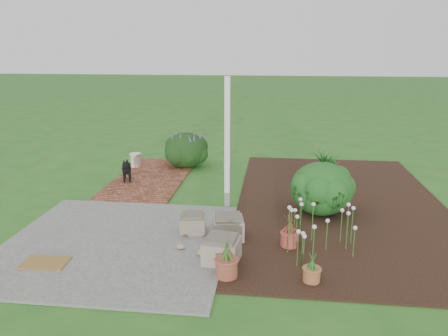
# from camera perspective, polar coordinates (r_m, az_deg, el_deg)

# --- Properties ---
(ground) EXTENTS (80.00, 80.00, 0.00)m
(ground) POSITION_cam_1_polar(r_m,az_deg,el_deg) (8.48, -1.67, -5.24)
(ground) COLOR #256820
(ground) RESTS_ON ground
(concrete_patio) EXTENTS (3.50, 3.50, 0.04)m
(concrete_patio) POSITION_cam_1_polar(r_m,az_deg,el_deg) (7.21, -13.81, -9.45)
(concrete_patio) COLOR #5A5957
(concrete_patio) RESTS_ON ground
(brick_path) EXTENTS (1.60, 3.50, 0.04)m
(brick_path) POSITION_cam_1_polar(r_m,az_deg,el_deg) (10.45, -9.51, -1.28)
(brick_path) COLOR brown
(brick_path) RESTS_ON ground
(garden_bed) EXTENTS (4.00, 7.00, 0.03)m
(garden_bed) POSITION_cam_1_polar(r_m,az_deg,el_deg) (8.95, 14.91, -4.53)
(garden_bed) COLOR black
(garden_bed) RESTS_ON ground
(veranda_post) EXTENTS (0.10, 0.10, 2.50)m
(veranda_post) POSITION_cam_1_polar(r_m,az_deg,el_deg) (8.17, 0.45, 3.13)
(veranda_post) COLOR white
(veranda_post) RESTS_ON ground
(stone_trough_near) EXTENTS (0.55, 0.55, 0.33)m
(stone_trough_near) POSITION_cam_1_polar(r_m,az_deg,el_deg) (6.34, -0.29, -10.72)
(stone_trough_near) COLOR gray
(stone_trough_near) RESTS_ON concrete_patio
(stone_trough_mid) EXTENTS (0.56, 0.56, 0.32)m
(stone_trough_mid) POSITION_cam_1_polar(r_m,az_deg,el_deg) (7.08, 0.53, -7.84)
(stone_trough_mid) COLOR gray
(stone_trough_mid) RESTS_ON concrete_patio
(stone_trough_far) EXTENTS (0.47, 0.47, 0.27)m
(stone_trough_far) POSITION_cam_1_polar(r_m,az_deg,el_deg) (7.31, -4.13, -7.30)
(stone_trough_far) COLOR #746856
(stone_trough_far) RESTS_ON concrete_patio
(coir_doormat) EXTENTS (0.66, 0.44, 0.02)m
(coir_doormat) POSITION_cam_1_polar(r_m,az_deg,el_deg) (6.84, -22.33, -11.37)
(coir_doormat) COLOR brown
(coir_doormat) RESTS_ON concrete_patio
(black_dog) EXTENTS (0.29, 0.57, 0.50)m
(black_dog) POSITION_cam_1_polar(r_m,az_deg,el_deg) (10.15, -12.61, -0.05)
(black_dog) COLOR black
(black_dog) RESTS_ON brick_path
(cream_ceramic_urn) EXTENTS (0.31, 0.31, 0.34)m
(cream_ceramic_urn) POSITION_cam_1_polar(r_m,az_deg,el_deg) (11.38, -11.48, 1.02)
(cream_ceramic_urn) COLOR beige
(cream_ceramic_urn) RESTS_ON brick_path
(evergreen_shrub) EXTENTS (1.22, 1.22, 0.98)m
(evergreen_shrub) POSITION_cam_1_polar(r_m,az_deg,el_deg) (8.23, 12.66, -2.44)
(evergreen_shrub) COLOR #153E14
(evergreen_shrub) RESTS_ON garden_bed
(agapanthus_clump_back) EXTENTS (1.30, 1.30, 0.93)m
(agapanthus_clump_back) POSITION_cam_1_polar(r_m,az_deg,el_deg) (10.18, 13.07, 0.86)
(agapanthus_clump_back) COLOR #0D3D14
(agapanthus_clump_back) RESTS_ON garden_bed
(agapanthus_clump_front) EXTENTS (0.87, 0.87, 0.72)m
(agapanthus_clump_front) POSITION_cam_1_polar(r_m,az_deg,el_deg) (10.39, 13.68, 0.51)
(agapanthus_clump_front) COLOR #103B17
(agapanthus_clump_front) RESTS_ON garden_bed
(pink_flower_patch) EXTENTS (1.23, 1.23, 0.73)m
(pink_flower_patch) POSITION_cam_1_polar(r_m,az_deg,el_deg) (6.67, 12.73, -7.95)
(pink_flower_patch) COLOR #113D0F
(pink_flower_patch) RESTS_ON garden_bed
(terracotta_pot_bronze) EXTENTS (0.35, 0.35, 0.23)m
(terracotta_pot_bronze) POSITION_cam_1_polar(r_m,az_deg,el_deg) (6.91, 8.57, -9.14)
(terracotta_pot_bronze) COLOR #A34037
(terracotta_pot_bronze) RESTS_ON garden_bed
(terracotta_pot_small_left) EXTENTS (0.25, 0.25, 0.19)m
(terracotta_pot_small_left) POSITION_cam_1_polar(r_m,az_deg,el_deg) (6.01, 11.38, -13.47)
(terracotta_pot_small_left) COLOR #9F5F35
(terracotta_pot_small_left) RESTS_ON garden_bed
(terracotta_pot_small_right) EXTENTS (0.34, 0.34, 0.25)m
(terracotta_pot_small_right) POSITION_cam_1_polar(r_m,az_deg,el_deg) (6.00, 0.34, -12.88)
(terracotta_pot_small_right) COLOR brown
(terracotta_pot_small_right) RESTS_ON garden_bed
(purple_flowering_bush) EXTENTS (1.32, 1.32, 0.92)m
(purple_flowering_bush) POSITION_cam_1_polar(r_m,az_deg,el_deg) (11.29, -5.02, 2.47)
(purple_flowering_bush) COLOR black
(purple_flowering_bush) RESTS_ON ground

